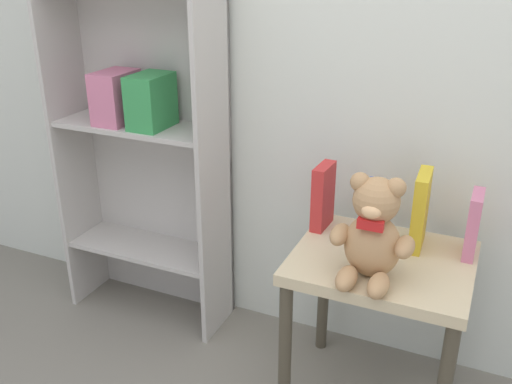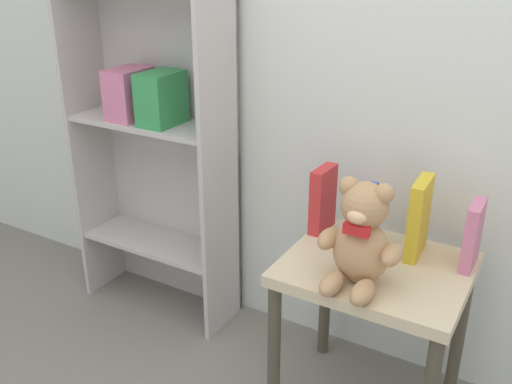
# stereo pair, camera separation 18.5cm
# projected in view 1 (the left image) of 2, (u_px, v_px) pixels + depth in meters

# --- Properties ---
(bookshelf_side) EXTENTS (0.64, 0.24, 1.57)m
(bookshelf_side) POSITION_uv_depth(u_px,v_px,m) (141.00, 97.00, 2.06)
(bookshelf_side) COLOR #BCB7B2
(bookshelf_side) RESTS_ON ground_plane
(display_table) EXTENTS (0.52, 0.45, 0.54)m
(display_table) POSITION_uv_depth(u_px,v_px,m) (380.00, 284.00, 1.73)
(display_table) COLOR beige
(display_table) RESTS_ON ground_plane
(teddy_bear) EXTENTS (0.23, 0.21, 0.30)m
(teddy_bear) POSITION_uv_depth(u_px,v_px,m) (373.00, 233.00, 1.54)
(teddy_bear) COLOR tan
(teddy_bear) RESTS_ON display_table
(book_standing_red) EXTENTS (0.05, 0.12, 0.21)m
(book_standing_red) POSITION_uv_depth(u_px,v_px,m) (323.00, 196.00, 1.84)
(book_standing_red) COLOR red
(book_standing_red) RESTS_ON display_table
(book_standing_blue) EXTENTS (0.03, 0.11, 0.18)m
(book_standing_blue) POSITION_uv_depth(u_px,v_px,m) (369.00, 210.00, 1.78)
(book_standing_blue) COLOR #2D51B7
(book_standing_blue) RESTS_ON display_table
(book_standing_yellow) EXTENTS (0.04, 0.15, 0.24)m
(book_standing_yellow) POSITION_uv_depth(u_px,v_px,m) (420.00, 210.00, 1.72)
(book_standing_yellow) COLOR gold
(book_standing_yellow) RESTS_ON display_table
(book_standing_pink) EXTENTS (0.03, 0.12, 0.20)m
(book_standing_pink) POSITION_uv_depth(u_px,v_px,m) (473.00, 225.00, 1.67)
(book_standing_pink) COLOR #D17093
(book_standing_pink) RESTS_ON display_table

